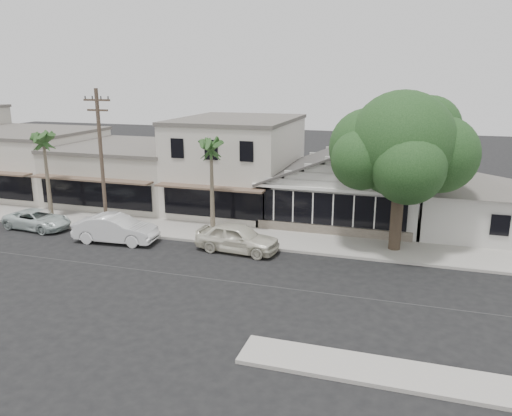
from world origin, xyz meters
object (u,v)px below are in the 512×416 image
(utility_pole, at_px, (101,158))
(car_0, at_px, (237,238))
(car_1, at_px, (116,229))
(shade_tree, at_px, (400,147))
(car_2, at_px, (37,220))

(utility_pole, distance_m, car_0, 10.12)
(utility_pole, height_order, car_1, utility_pole)
(car_0, bearing_deg, car_1, 99.51)
(car_0, relative_size, car_1, 0.96)
(car_1, bearing_deg, shade_tree, -81.79)
(utility_pole, height_order, shade_tree, shade_tree)
(car_0, relative_size, shade_tree, 0.53)
(car_0, bearing_deg, utility_pole, 88.64)
(car_0, xyz_separation_m, car_2, (-13.90, 0.19, -0.19))
(car_0, xyz_separation_m, car_1, (-7.52, -0.60, 0.01))
(car_1, height_order, car_2, car_1)
(car_0, bearing_deg, car_2, 94.15)
(car_2, distance_m, shade_tree, 23.17)
(car_1, relative_size, car_2, 1.11)
(car_0, distance_m, car_2, 13.91)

